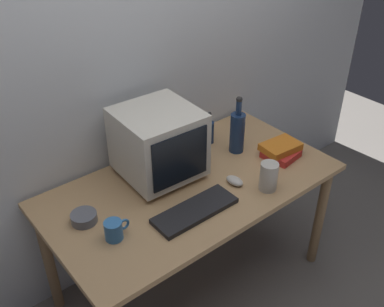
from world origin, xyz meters
TOP-DOWN VIEW (x-y plane):
  - ground_plane at (0.00, 0.00)m, footprint 6.00×6.00m
  - back_wall at (0.00, 0.46)m, footprint 4.00×0.08m
  - desk at (0.00, 0.00)m, footprint 1.51×0.81m
  - crt_monitor at (-0.08, 0.17)m, footprint 0.40×0.40m
  - keyboard at (-0.13, -0.19)m, footprint 0.42×0.15m
  - computer_mouse at (0.16, -0.14)m, footprint 0.07×0.11m
  - bottle_tall at (0.39, 0.08)m, footprint 0.08×0.08m
  - bottle_short at (0.33, 0.25)m, footprint 0.06×0.06m
  - book_stack at (0.54, -0.12)m, footprint 0.22×0.19m
  - mug at (-0.51, -0.10)m, footprint 0.12×0.08m
  - cd_spindle at (-0.57, 0.08)m, footprint 0.12×0.12m
  - metal_canister at (0.26, -0.28)m, footprint 0.09×0.09m

SIDE VIEW (x-z plane):
  - ground_plane at x=0.00m, z-range 0.00..0.00m
  - desk at x=0.00m, z-range 0.28..1.02m
  - keyboard at x=-0.13m, z-range 0.73..0.76m
  - computer_mouse at x=0.16m, z-range 0.73..0.77m
  - cd_spindle at x=-0.57m, z-range 0.73..0.78m
  - book_stack at x=0.54m, z-range 0.74..0.81m
  - mug at x=-0.51m, z-range 0.73..0.82m
  - bottle_short at x=0.33m, z-range 0.71..0.91m
  - metal_canister at x=0.26m, z-range 0.73..0.88m
  - bottle_tall at x=0.39m, z-range 0.69..1.03m
  - crt_monitor at x=-0.08m, z-range 0.74..1.11m
  - back_wall at x=0.00m, z-range 0.00..2.50m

